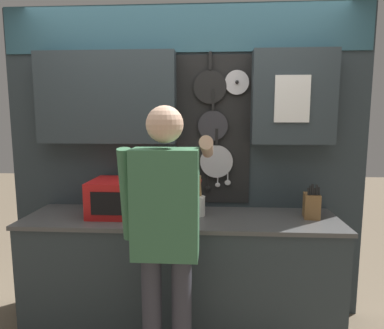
{
  "coord_description": "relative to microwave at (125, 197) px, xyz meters",
  "views": [
    {
      "loc": [
        0.24,
        -2.46,
        1.65
      ],
      "look_at": [
        0.07,
        0.2,
        1.28
      ],
      "focal_mm": 32.0,
      "sensor_mm": 36.0,
      "label": 1
    }
  ],
  "objects": [
    {
      "name": "knife_block",
      "position": [
        1.4,
        0.0,
        -0.04
      ],
      "size": [
        0.13,
        0.16,
        0.26
      ],
      "color": "brown",
      "rests_on": "base_cabinet_counter"
    },
    {
      "name": "base_cabinet_counter",
      "position": [
        0.43,
        -0.03,
        -0.59
      ],
      "size": [
        2.33,
        0.62,
        0.91
      ],
      "color": "#2D383D",
      "rests_on": "ground_plane"
    },
    {
      "name": "utensil_crock",
      "position": [
        0.56,
        0.0,
        -0.05
      ],
      "size": [
        0.11,
        0.11,
        0.31
      ],
      "color": "white",
      "rests_on": "base_cabinet_counter"
    },
    {
      "name": "microwave",
      "position": [
        0.0,
        0.0,
        0.0
      ],
      "size": [
        0.5,
        0.4,
        0.27
      ],
      "color": "red",
      "rests_on": "base_cabinet_counter"
    },
    {
      "name": "person",
      "position": [
        0.4,
        -0.59,
        -0.02
      ],
      "size": [
        0.54,
        0.67,
        1.71
      ],
      "color": "#383842",
      "rests_on": "ground_plane"
    },
    {
      "name": "ground_plane",
      "position": [
        0.43,
        -0.03,
        -1.04
      ],
      "size": [
        14.0,
        14.0,
        0.0
      ],
      "primitive_type": "plane",
      "color": "#756651"
    },
    {
      "name": "back_wall_unit",
      "position": [
        0.41,
        0.24,
        0.46
      ],
      "size": [
        2.9,
        0.22,
        2.51
      ],
      "color": "#2D383D",
      "rests_on": "ground_plane"
    }
  ]
}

